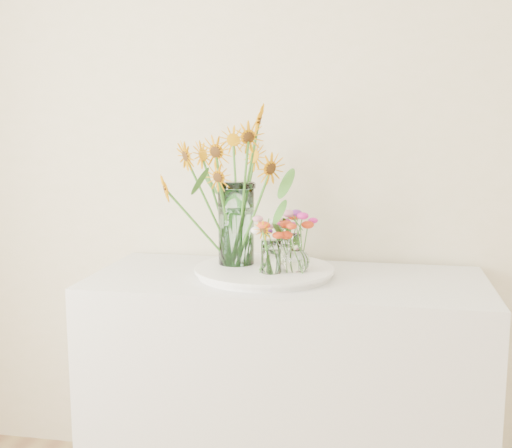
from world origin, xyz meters
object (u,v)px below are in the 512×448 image
counter (286,396)px  mason_jar (236,224)px  tray (264,272)px  small_vase_a (271,257)px  small_vase_b (296,253)px  small_vase_c (284,250)px

counter → mason_jar: (-0.20, 0.05, 0.63)m
mason_jar → tray: bearing=-21.1°
counter → mason_jar: size_ratio=4.57×
tray → small_vase_a: 0.11m
counter → mason_jar: 0.66m
tray → small_vase_b: bearing=-16.5°
mason_jar → small_vase_c: size_ratio=2.94×
tray → small_vase_c: size_ratio=4.58×
mason_jar → small_vase_c: (0.17, 0.04, -0.10)m
counter → small_vase_b: small_vase_b is taller
small_vase_a → tray: bearing=116.2°
counter → tray: tray is taller
tray → counter: bearing=-5.5°
small_vase_c → small_vase_a: bearing=-97.2°
mason_jar → small_vase_a: size_ratio=2.58×
small_vase_a → small_vase_b: small_vase_b is taller
counter → small_vase_b: 0.55m
small_vase_c → tray: bearing=-123.5°
mason_jar → small_vase_b: size_ratio=2.22×
tray → small_vase_b: size_ratio=3.46×
tray → small_vase_a: (0.04, -0.08, 0.07)m
counter → mason_jar: mason_jar is taller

